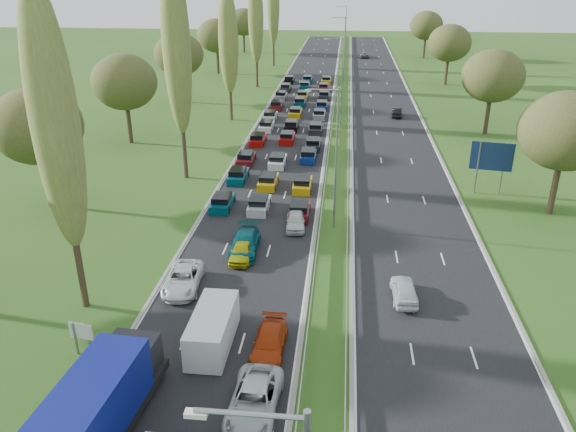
% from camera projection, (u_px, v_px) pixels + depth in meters
% --- Properties ---
extents(ground, '(260.00, 260.00, 0.00)m').
position_uv_depth(ground, '(341.00, 121.00, 82.09)').
color(ground, '#264B17').
rests_on(ground, ground).
extents(near_carriageway, '(10.50, 215.00, 0.04)m').
position_uv_depth(near_carriageway, '(296.00, 116.00, 84.99)').
color(near_carriageway, black).
rests_on(near_carriageway, ground).
extents(far_carriageway, '(10.50, 215.00, 0.04)m').
position_uv_depth(far_carriageway, '(386.00, 118.00, 83.74)').
color(far_carriageway, black).
rests_on(far_carriageway, ground).
extents(central_reservation, '(2.36, 215.00, 0.32)m').
position_uv_depth(central_reservation, '(341.00, 113.00, 84.14)').
color(central_reservation, gray).
rests_on(central_reservation, ground).
extents(lamp_columns, '(0.18, 140.18, 12.00)m').
position_uv_depth(lamp_columns, '(342.00, 82.00, 77.84)').
color(lamp_columns, gray).
rests_on(lamp_columns, ground).
extents(poplar_row, '(2.80, 127.80, 22.44)m').
position_uv_depth(poplar_row, '(210.00, 41.00, 67.79)').
color(poplar_row, '#2D2116').
rests_on(poplar_row, ground).
extents(woodland_left, '(8.00, 166.00, 11.10)m').
position_uv_depth(woodland_left, '(114.00, 88.00, 65.63)').
color(woodland_left, '#2D2116').
rests_on(woodland_left, ground).
extents(woodland_right, '(8.00, 153.00, 11.10)m').
position_uv_depth(woodland_right, '(510.00, 89.00, 65.05)').
color(woodland_right, '#2D2116').
rests_on(woodland_right, ground).
extents(traffic_queue_fill, '(9.13, 68.48, 0.80)m').
position_uv_depth(traffic_queue_fill, '(293.00, 121.00, 80.08)').
color(traffic_queue_fill, '#053F4C').
rests_on(traffic_queue_fill, ground).
extents(near_car_2, '(2.71, 5.23, 1.41)m').
position_uv_depth(near_car_2, '(183.00, 279.00, 38.92)').
color(near_car_2, silver).
rests_on(near_car_2, near_carriageway).
extents(near_car_7, '(2.25, 5.21, 1.49)m').
position_uv_depth(near_car_7, '(245.00, 243.00, 43.91)').
color(near_car_7, '#054B54').
rests_on(near_car_7, near_carriageway).
extents(near_car_8, '(1.67, 3.98, 1.35)m').
position_uv_depth(near_car_8, '(242.00, 251.00, 42.89)').
color(near_car_8, '#A7A90B').
rests_on(near_car_8, near_carriageway).
extents(near_car_10, '(2.60, 5.32, 1.45)m').
position_uv_depth(near_car_10, '(254.00, 401.00, 27.94)').
color(near_car_10, '#AAB0B4').
rests_on(near_car_10, near_carriageway).
extents(near_car_11, '(1.93, 4.52, 1.30)m').
position_uv_depth(near_car_11, '(269.00, 342.00, 32.44)').
color(near_car_11, '#A12D09').
rests_on(near_car_11, near_carriageway).
extents(near_car_12, '(1.84, 4.07, 1.36)m').
position_uv_depth(near_car_12, '(296.00, 220.00, 48.01)').
color(near_car_12, silver).
rests_on(near_car_12, near_carriageway).
extents(far_car_0, '(1.75, 4.07, 1.37)m').
position_uv_depth(far_car_0, '(404.00, 290.00, 37.63)').
color(far_car_0, silver).
rests_on(far_car_0, far_carriageway).
extents(far_car_1, '(1.72, 4.16, 1.34)m').
position_uv_depth(far_car_1, '(397.00, 112.00, 84.18)').
color(far_car_1, black).
rests_on(far_car_1, far_carriageway).
extents(far_car_2, '(2.32, 4.81, 1.32)m').
position_uv_depth(far_car_2, '(364.00, 55.00, 139.76)').
color(far_car_2, slate).
rests_on(far_car_2, far_carriageway).
extents(blue_lorry, '(2.60, 9.36, 3.95)m').
position_uv_depth(blue_lorry, '(103.00, 402.00, 26.03)').
color(blue_lorry, black).
rests_on(blue_lorry, near_carriageway).
extents(white_van_rear, '(2.18, 5.55, 2.23)m').
position_uv_depth(white_van_rear, '(214.00, 327.00, 33.04)').
color(white_van_rear, silver).
rests_on(white_van_rear, near_carriageway).
extents(info_sign, '(1.50, 0.34, 2.10)m').
position_uv_depth(info_sign, '(81.00, 334.00, 31.97)').
color(info_sign, gray).
rests_on(info_sign, ground).
extents(direction_sign, '(3.95, 0.81, 5.20)m').
position_uv_depth(direction_sign, '(492.00, 159.00, 54.33)').
color(direction_sign, gray).
rests_on(direction_sign, ground).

